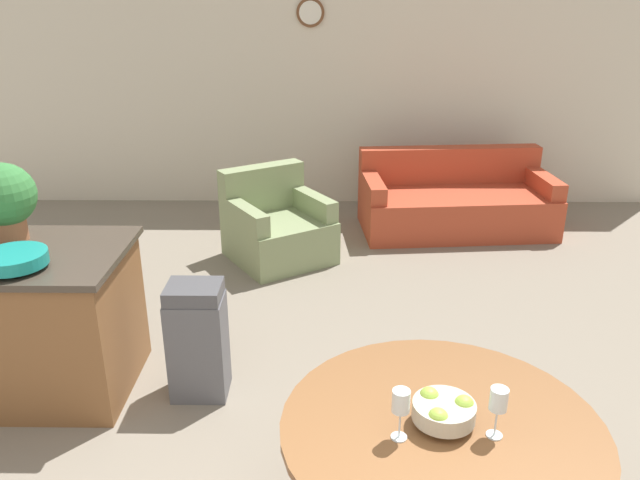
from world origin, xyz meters
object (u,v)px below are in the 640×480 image
object	(u,v)px
potted_plant	(4,198)
teal_bowl	(14,259)
wine_glass_right	(498,401)
trash_bin	(198,341)
armchair	(277,229)
kitchen_island	(31,321)
dining_table	(440,457)
fruit_bowl	(444,410)
wine_glass_left	(401,403)
couch	(455,203)

from	to	relation	value
potted_plant	teal_bowl	bearing A→B (deg)	-62.48
wine_glass_right	trash_bin	xyz separation A→B (m)	(-1.44, 1.30, -0.53)
wine_glass_right	armchair	world-z (taller)	wine_glass_right
kitchen_island	trash_bin	bearing A→B (deg)	-3.22
dining_table	wine_glass_right	world-z (taller)	wine_glass_right
fruit_bowl	wine_glass_left	world-z (taller)	wine_glass_left
kitchen_island	potted_plant	xyz separation A→B (m)	(-0.12, 0.19, 0.73)
teal_bowl	fruit_bowl	bearing A→B (deg)	-25.88
wine_glass_left	kitchen_island	xyz separation A→B (m)	(-2.10, 1.37, -0.43)
wine_glass_left	couch	size ratio (longest dim) A/B	0.11
wine_glass_right	teal_bowl	world-z (taller)	teal_bowl
wine_glass_right	armchair	size ratio (longest dim) A/B	0.19
trash_bin	armchair	size ratio (longest dim) A/B	0.65
dining_table	couch	world-z (taller)	couch
wine_glass_right	couch	bearing A→B (deg)	80.81
fruit_bowl	couch	world-z (taller)	fruit_bowl
wine_glass_left	armchair	world-z (taller)	wine_glass_left
wine_glass_left	dining_table	bearing A→B (deg)	23.88
wine_glass_left	teal_bowl	size ratio (longest dim) A/B	0.60
dining_table	potted_plant	world-z (taller)	potted_plant
kitchen_island	teal_bowl	distance (m)	0.58
wine_glass_left	potted_plant	size ratio (longest dim) A/B	0.45
potted_plant	armchair	xyz separation A→B (m)	(1.47, 1.89, -0.91)
fruit_bowl	couch	distance (m)	4.29
teal_bowl	couch	world-z (taller)	teal_bowl
teal_bowl	trash_bin	bearing A→B (deg)	10.87
dining_table	teal_bowl	bearing A→B (deg)	154.13
dining_table	kitchen_island	xyz separation A→B (m)	(-2.28, 1.29, -0.10)
kitchen_island	couch	distance (m)	4.27
potted_plant	armchair	distance (m)	2.56
wine_glass_left	trash_bin	size ratio (longest dim) A/B	0.29
wine_glass_left	armchair	size ratio (longest dim) A/B	0.19
teal_bowl	wine_glass_right	bearing A→B (deg)	-25.36
potted_plant	trash_bin	size ratio (longest dim) A/B	0.65
fruit_bowl	kitchen_island	size ratio (longest dim) A/B	0.20
dining_table	wine_glass_left	distance (m)	0.38
dining_table	teal_bowl	size ratio (longest dim) A/B	3.64
teal_bowl	couch	xyz separation A→B (m)	(3.05, 3.11, -0.70)
kitchen_island	teal_bowl	bearing A→B (deg)	-66.97
potted_plant	couch	world-z (taller)	potted_plant
teal_bowl	armchair	world-z (taller)	teal_bowl
dining_table	kitchen_island	size ratio (longest dim) A/B	1.06
wine_glass_right	couch	size ratio (longest dim) A/B	0.11
fruit_bowl	teal_bowl	size ratio (longest dim) A/B	0.70
wine_glass_left	teal_bowl	distance (m)	2.30
couch	teal_bowl	bearing A→B (deg)	-139.58
wine_glass_right	teal_bowl	size ratio (longest dim) A/B	0.60
couch	wine_glass_right	bearing A→B (deg)	-104.28
potted_plant	armchair	world-z (taller)	potted_plant
potted_plant	fruit_bowl	bearing A→B (deg)	-31.67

